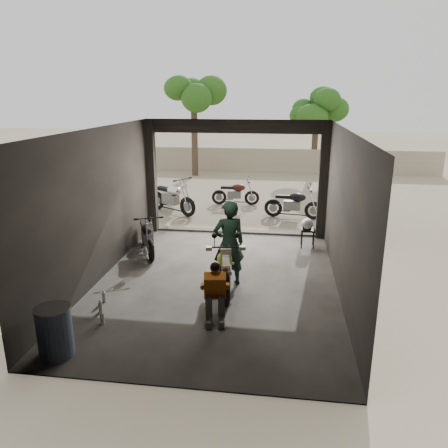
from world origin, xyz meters
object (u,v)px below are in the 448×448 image
(left_bike, at_px, (147,233))
(outside_bike_a, at_px, (171,195))
(helmet, at_px, (307,224))
(sign_post, at_px, (341,168))
(oil_drum, at_px, (55,333))
(rider, at_px, (229,244))
(main_bike, at_px, (224,264))
(stool, at_px, (308,232))
(mechanic, at_px, (215,295))
(outside_bike_c, at_px, (294,201))
(outside_bike_b, at_px, (235,191))

(left_bike, bearing_deg, outside_bike_a, 70.19)
(helmet, bearing_deg, left_bike, 176.96)
(outside_bike_a, xyz_separation_m, sign_post, (5.35, -0.59, 1.13))
(helmet, bearing_deg, oil_drum, -141.97)
(rider, bearing_deg, sign_post, -142.43)
(main_bike, relative_size, stool, 3.41)
(main_bike, distance_m, sign_post, 5.96)
(mechanic, xyz_separation_m, stool, (1.78, 4.13, -0.08))
(main_bike, xyz_separation_m, helmet, (1.76, 2.82, 0.08))
(stool, bearing_deg, outside_bike_a, 146.56)
(sign_post, bearing_deg, helmet, -118.41)
(left_bike, bearing_deg, mechanic, -80.10)
(mechanic, bearing_deg, left_bike, 116.40)
(outside_bike_c, bearing_deg, sign_post, -103.81)
(rider, relative_size, helmet, 5.62)
(sign_post, bearing_deg, stool, -117.98)
(oil_drum, bearing_deg, outside_bike_a, 92.43)
(outside_bike_c, bearing_deg, left_bike, 142.72)
(left_bike, xyz_separation_m, outside_bike_b, (1.63, 5.24, -0.02))
(rider, height_order, oil_drum, rider)
(stool, xyz_separation_m, oil_drum, (-4.00, -5.53, -0.02))
(rider, height_order, mechanic, rider)
(helmet, relative_size, oil_drum, 0.40)
(left_bike, relative_size, mechanic, 1.54)
(mechanic, relative_size, oil_drum, 1.25)
(left_bike, bearing_deg, outside_bike_b, 47.58)
(outside_bike_c, height_order, helmet, outside_bike_c)
(outside_bike_c, distance_m, stool, 2.81)
(stool, height_order, sign_post, sign_post)
(main_bike, xyz_separation_m, sign_post, (2.79, 5.13, 1.19))
(left_bike, xyz_separation_m, helmet, (3.97, 0.93, 0.12))
(outside_bike_c, bearing_deg, helmet, -166.91)
(left_bike, bearing_deg, stool, -11.66)
(left_bike, xyz_separation_m, rider, (2.26, -1.62, 0.38))
(outside_bike_b, height_order, sign_post, sign_post)
(rider, distance_m, stool, 3.15)
(stool, relative_size, helmet, 1.55)
(main_bike, bearing_deg, outside_bike_b, 84.35)
(rider, bearing_deg, mechanic, 65.24)
(outside_bike_b, bearing_deg, stool, -153.56)
(outside_bike_b, height_order, oil_drum, outside_bike_b)
(left_bike, distance_m, stool, 4.11)
(main_bike, relative_size, outside_bike_b, 1.14)
(stool, bearing_deg, mechanic, -113.34)
(outside_bike_a, bearing_deg, stool, -92.44)
(main_bike, bearing_deg, sign_post, 51.23)
(outside_bike_b, xyz_separation_m, stool, (2.37, -4.29, -0.08))
(outside_bike_b, xyz_separation_m, outside_bike_c, (2.04, -1.50, 0.05))
(outside_bike_a, distance_m, sign_post, 5.50)
(left_bike, distance_m, rider, 2.81)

